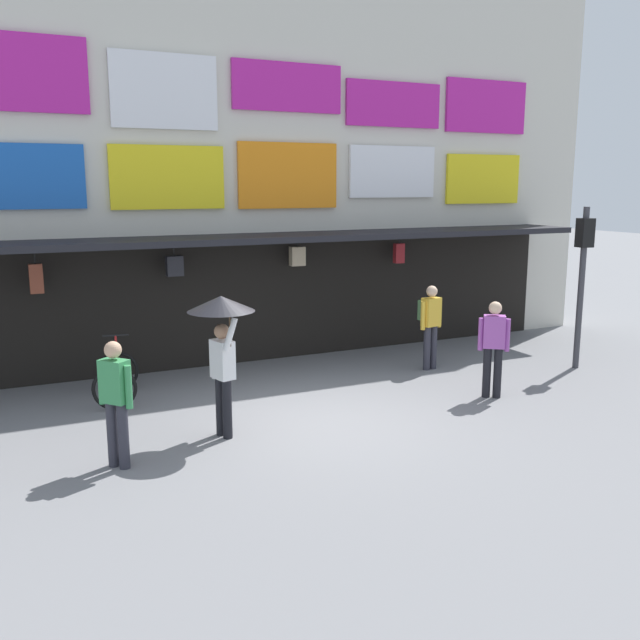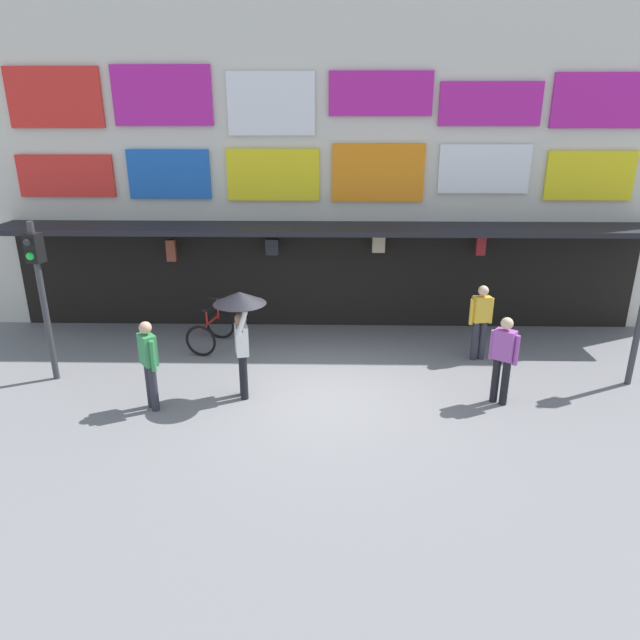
{
  "view_description": "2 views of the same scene",
  "coord_description": "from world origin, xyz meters",
  "px_view_note": "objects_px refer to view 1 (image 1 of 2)",
  "views": [
    {
      "loc": [
        -4.34,
        -9.33,
        3.62
      ],
      "look_at": [
        0.56,
        1.03,
        1.38
      ],
      "focal_mm": 38.97,
      "sensor_mm": 36.0,
      "label": 1
    },
    {
      "loc": [
        0.15,
        -9.52,
        4.95
      ],
      "look_at": [
        -0.07,
        1.24,
        1.1
      ],
      "focal_mm": 31.37,
      "sensor_mm": 36.0,
      "label": 2
    }
  ],
  "objects_px": {
    "bicycle_parked": "(116,378)",
    "pedestrian_with_umbrella": "(222,326)",
    "pedestrian_in_white": "(116,397)",
    "pedestrian_in_purple": "(430,321)",
    "pedestrian_in_blue": "(494,344)",
    "traffic_light_far": "(583,262)"
  },
  "relations": [
    {
      "from": "bicycle_parked",
      "to": "pedestrian_with_umbrella",
      "type": "xyz_separation_m",
      "value": [
        1.12,
        -2.46,
        1.25
      ]
    },
    {
      "from": "pedestrian_in_white",
      "to": "pedestrian_with_umbrella",
      "type": "height_order",
      "value": "pedestrian_with_umbrella"
    },
    {
      "from": "pedestrian_in_white",
      "to": "pedestrian_with_umbrella",
      "type": "relative_size",
      "value": 0.81
    },
    {
      "from": "bicycle_parked",
      "to": "pedestrian_in_purple",
      "type": "height_order",
      "value": "pedestrian_in_purple"
    },
    {
      "from": "pedestrian_in_blue",
      "to": "traffic_light_far",
      "type": "bearing_deg",
      "value": 17.2
    },
    {
      "from": "pedestrian_in_white",
      "to": "pedestrian_in_purple",
      "type": "bearing_deg",
      "value": 20.43
    },
    {
      "from": "traffic_light_far",
      "to": "pedestrian_in_blue",
      "type": "xyz_separation_m",
      "value": [
        -2.82,
        -0.87,
        -1.19
      ]
    },
    {
      "from": "bicycle_parked",
      "to": "pedestrian_in_blue",
      "type": "relative_size",
      "value": 0.76
    },
    {
      "from": "bicycle_parked",
      "to": "pedestrian_in_white",
      "type": "distance_m",
      "value": 3.04
    },
    {
      "from": "pedestrian_in_white",
      "to": "pedestrian_in_purple",
      "type": "xyz_separation_m",
      "value": [
        6.43,
        2.39,
        0.04
      ]
    },
    {
      "from": "bicycle_parked",
      "to": "pedestrian_in_white",
      "type": "bearing_deg",
      "value": -98.77
    },
    {
      "from": "bicycle_parked",
      "to": "pedestrian_in_blue",
      "type": "distance_m",
      "value": 6.46
    },
    {
      "from": "traffic_light_far",
      "to": "pedestrian_in_purple",
      "type": "xyz_separation_m",
      "value": [
        -2.73,
        1.17,
        -1.16
      ]
    },
    {
      "from": "pedestrian_in_white",
      "to": "pedestrian_with_umbrella",
      "type": "xyz_separation_m",
      "value": [
        1.58,
        0.49,
        0.69
      ]
    },
    {
      "from": "pedestrian_in_white",
      "to": "traffic_light_far",
      "type": "bearing_deg",
      "value": 7.59
    },
    {
      "from": "bicycle_parked",
      "to": "pedestrian_in_purple",
      "type": "bearing_deg",
      "value": -5.37
    },
    {
      "from": "pedestrian_in_purple",
      "to": "pedestrian_with_umbrella",
      "type": "relative_size",
      "value": 0.81
    },
    {
      "from": "pedestrian_in_blue",
      "to": "pedestrian_with_umbrella",
      "type": "distance_m",
      "value": 4.81
    },
    {
      "from": "traffic_light_far",
      "to": "bicycle_parked",
      "type": "height_order",
      "value": "traffic_light_far"
    },
    {
      "from": "traffic_light_far",
      "to": "pedestrian_in_white",
      "type": "height_order",
      "value": "traffic_light_far"
    },
    {
      "from": "pedestrian_in_white",
      "to": "pedestrian_in_blue",
      "type": "xyz_separation_m",
      "value": [
        6.34,
        0.35,
        0.0
      ]
    },
    {
      "from": "pedestrian_in_white",
      "to": "pedestrian_with_umbrella",
      "type": "distance_m",
      "value": 1.8
    }
  ]
}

